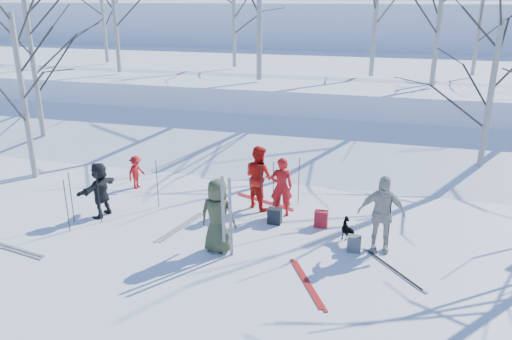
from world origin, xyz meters
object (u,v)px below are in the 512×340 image
(backpack_red, at_px, (321,219))
(skier_grey_west, at_px, (100,190))
(backpack_grey, at_px, (354,244))
(backpack_dark, at_px, (275,216))
(skier_redor_behind, at_px, (259,177))
(skier_red_north, at_px, (281,187))
(dog, at_px, (350,232))
(skier_cream_east, at_px, (381,214))
(skier_olive_center, at_px, (218,216))
(skier_red_seated, at_px, (136,172))

(backpack_red, bearing_deg, skier_grey_west, -171.52)
(backpack_grey, bearing_deg, backpack_dark, 154.89)
(skier_grey_west, bearing_deg, skier_redor_behind, 122.11)
(skier_redor_behind, xyz_separation_m, backpack_dark, (0.66, -0.90, -0.66))
(skier_red_north, bearing_deg, skier_grey_west, -0.59)
(backpack_red, bearing_deg, skier_red_north, 159.16)
(dog, relative_size, backpack_grey, 1.72)
(dog, bearing_deg, skier_cream_east, 129.33)
(skier_cream_east, xyz_separation_m, backpack_grey, (-0.53, -0.22, -0.70))
(dog, distance_m, backpack_red, 1.01)
(skier_red_north, height_order, backpack_dark, skier_red_north)
(skier_red_north, height_order, backpack_red, skier_red_north)
(skier_redor_behind, bearing_deg, dog, -175.73)
(backpack_dark, bearing_deg, skier_red_north, 84.80)
(skier_olive_center, height_order, backpack_red, skier_olive_center)
(skier_olive_center, xyz_separation_m, skier_redor_behind, (0.23, 2.62, 0.01))
(backpack_grey, bearing_deg, skier_grey_west, 177.90)
(skier_cream_east, height_order, dog, skier_cream_east)
(skier_red_north, xyz_separation_m, skier_grey_west, (-4.49, -1.26, -0.06))
(skier_cream_east, xyz_separation_m, skier_grey_west, (-7.03, 0.02, -0.16))
(skier_red_north, height_order, skier_redor_behind, skier_redor_behind)
(skier_red_north, bearing_deg, skier_cream_east, 137.13)
(skier_redor_behind, distance_m, skier_red_seated, 3.91)
(skier_red_seated, bearing_deg, backpack_red, -88.93)
(skier_red_north, xyz_separation_m, skier_red_seated, (-4.58, 0.79, -0.29))
(skier_red_north, height_order, skier_cream_east, skier_cream_east)
(skier_red_seated, relative_size, backpack_grey, 2.63)
(skier_cream_east, bearing_deg, backpack_grey, -163.50)
(skier_olive_center, xyz_separation_m, backpack_dark, (0.89, 1.72, -0.65))
(skier_olive_center, distance_m, skier_red_seated, 4.76)
(backpack_red, bearing_deg, dog, -40.96)
(skier_red_north, relative_size, skier_grey_west, 1.09)
(backpack_red, bearing_deg, backpack_grey, -49.99)
(skier_olive_center, relative_size, backpack_grey, 4.48)
(skier_olive_center, distance_m, backpack_red, 2.82)
(skier_cream_east, bearing_deg, skier_olive_center, -170.50)
(skier_red_north, height_order, backpack_grey, skier_red_north)
(backpack_dark, bearing_deg, skier_olive_center, -117.28)
(skier_red_seated, relative_size, backpack_red, 2.38)
(skier_red_seated, bearing_deg, backpack_grey, -96.03)
(skier_cream_east, height_order, skier_grey_west, skier_cream_east)
(skier_cream_east, xyz_separation_m, dog, (-0.67, 0.19, -0.61))
(skier_grey_west, xyz_separation_m, backpack_grey, (6.50, -0.24, -0.54))
(skier_red_seated, relative_size, skier_grey_west, 0.69)
(skier_olive_center, distance_m, skier_grey_west, 3.69)
(skier_red_seated, distance_m, skier_grey_west, 2.06)
(dog, bearing_deg, backpack_red, -75.65)
(skier_olive_center, relative_size, skier_red_seated, 1.70)
(skier_red_seated, bearing_deg, skier_redor_behind, -83.15)
(skier_olive_center, xyz_separation_m, backpack_red, (2.04, 1.83, -0.64))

